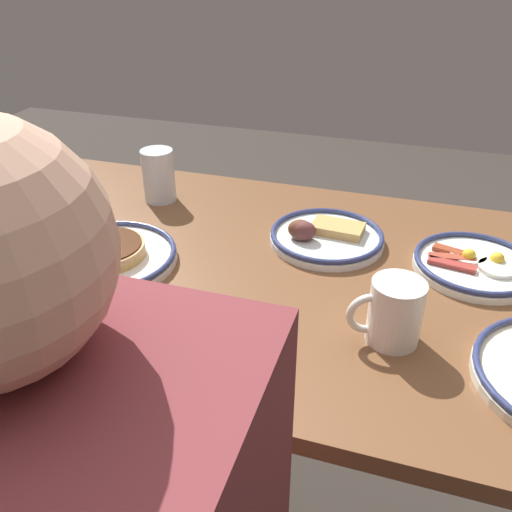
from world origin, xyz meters
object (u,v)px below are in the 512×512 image
(drinking_glass, at_px, (159,178))
(coffee_mug, at_px, (393,311))
(plate_near_main, at_px, (475,264))
(plate_center_pancakes, at_px, (324,236))
(fork_near, at_px, (229,337))
(plate_far_side, at_px, (107,255))

(drinking_glass, bearing_deg, coffee_mug, 147.69)
(plate_near_main, relative_size, coffee_mug, 2.00)
(plate_near_main, bearing_deg, coffee_mug, 62.55)
(drinking_glass, bearing_deg, plate_center_pancakes, 167.97)
(plate_center_pancakes, bearing_deg, fork_near, 77.14)
(coffee_mug, distance_m, fork_near, 0.25)
(plate_center_pancakes, xyz_separation_m, fork_near, (0.08, 0.34, -0.01))
(coffee_mug, bearing_deg, plate_far_side, -7.36)
(plate_far_side, bearing_deg, fork_near, 154.28)
(drinking_glass, bearing_deg, fork_near, 127.27)
(coffee_mug, height_order, drinking_glass, drinking_glass)
(plate_near_main, relative_size, plate_far_side, 0.85)
(coffee_mug, height_order, fork_near, coffee_mug)
(drinking_glass, xyz_separation_m, fork_near, (-0.33, 0.43, -0.05))
(plate_far_side, height_order, fork_near, plate_far_side)
(plate_far_side, xyz_separation_m, fork_near, (-0.30, 0.14, -0.01))
(plate_center_pancakes, height_order, drinking_glass, drinking_glass)
(plate_center_pancakes, distance_m, plate_far_side, 0.43)
(plate_far_side, distance_m, fork_near, 0.33)
(plate_far_side, relative_size, coffee_mug, 2.35)
(fork_near, bearing_deg, plate_center_pancakes, -102.86)
(plate_far_side, bearing_deg, plate_near_main, -164.66)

